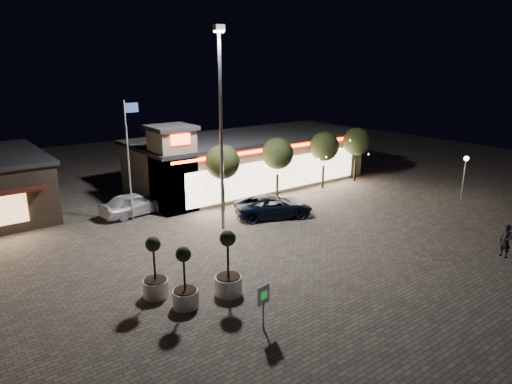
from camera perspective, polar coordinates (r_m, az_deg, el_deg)
ground at (r=22.55m, az=2.88°, el=-11.34°), size 90.00×90.00×0.00m
retail_building at (r=39.21m, az=-1.25°, el=4.06°), size 20.40×8.40×6.10m
floodlight_pole at (r=27.86m, az=-4.42°, el=9.11°), size 0.60×0.40×12.38m
flagpole at (r=30.87m, az=-15.56°, el=4.98°), size 0.95×0.10×8.00m
lamp_post_east at (r=38.03m, az=24.66°, el=2.58°), size 0.36×0.36×3.48m
string_tree_a at (r=32.00m, az=-4.19°, el=3.74°), size 2.42×2.42×4.79m
string_tree_b at (r=34.90m, az=2.72°, el=4.80°), size 2.42×2.42×4.79m
string_tree_c at (r=38.25m, az=8.52°, el=5.64°), size 2.42×2.42×4.79m
string_tree_d at (r=41.16m, az=12.46°, el=6.18°), size 2.42×2.42×4.79m
pickup_truck at (r=31.42m, az=2.23°, el=-1.79°), size 5.86×4.26×1.48m
white_sedan at (r=32.86m, az=-15.02°, el=-1.43°), size 4.87×2.38×1.60m
pedestrian at (r=28.45m, az=28.75°, el=-5.40°), size 0.57×0.75×1.86m
planter_left at (r=21.54m, az=-12.48°, el=-10.46°), size 1.18×1.18×2.90m
planter_mid at (r=20.46m, az=-8.86°, el=-11.83°), size 1.15×1.15×2.82m
planter_right at (r=21.26m, az=-3.49°, el=-10.26°), size 1.26×1.26×3.11m
valet_sign at (r=18.51m, az=0.95°, el=-13.18°), size 0.63×0.15×1.91m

